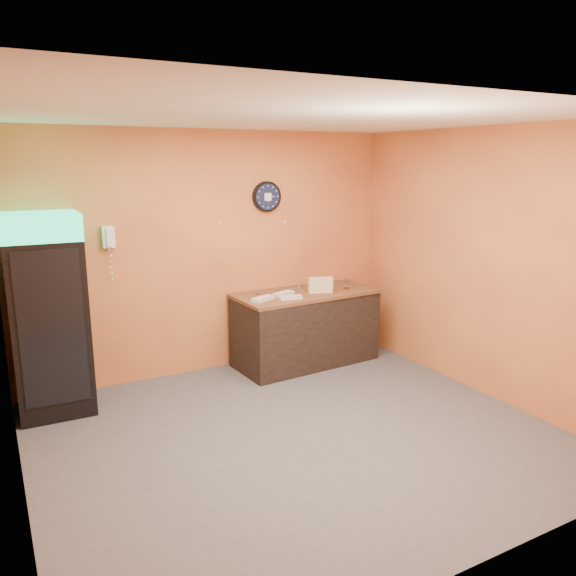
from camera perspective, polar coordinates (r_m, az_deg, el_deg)
floor at (r=5.30m, az=0.89°, el=-14.75°), size 4.50×4.50×0.00m
back_wall at (r=6.60m, az=-7.64°, el=3.53°), size 4.50×0.02×2.80m
left_wall at (r=4.22m, az=-26.74°, el=-3.02°), size 0.02×4.00×2.80m
right_wall at (r=6.22m, az=19.34°, el=2.35°), size 0.02×4.00×2.80m
ceiling at (r=4.71m, az=1.02°, el=17.05°), size 4.50×4.00×0.02m
beverage_cooler at (r=5.90m, az=-23.08°, el=-2.83°), size 0.71×0.72×1.97m
prep_counter at (r=6.92m, az=1.80°, el=-4.18°), size 1.77×0.87×0.86m
wall_clock at (r=6.78m, az=-2.16°, el=9.26°), size 0.36×0.06×0.36m
wall_phone at (r=6.19m, az=-17.78°, el=4.96°), size 0.12×0.11×0.23m
butcher_paper at (r=6.80m, az=1.82°, el=-0.56°), size 1.77×0.87×0.04m
sub_roll_stack at (r=6.75m, az=3.30°, el=0.30°), size 0.31×0.19×0.18m
wrapped_sandwich_left at (r=6.37m, az=-2.58°, el=-1.10°), size 0.31×0.22×0.04m
wrapped_sandwich_mid at (r=6.43m, az=0.25°, el=-0.97°), size 0.28×0.14×0.04m
wrapped_sandwich_right at (r=6.60m, az=-0.48°, el=-0.60°), size 0.30×0.20×0.04m
kitchen_tool at (r=6.95m, az=1.25°, el=0.16°), size 0.06×0.06×0.06m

